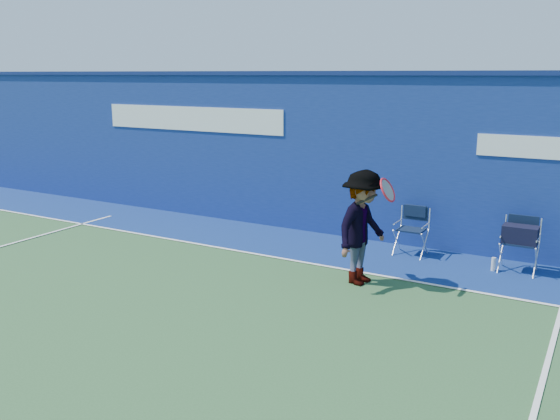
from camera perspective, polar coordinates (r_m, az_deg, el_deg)
The scene contains 8 objects.
ground at distance 7.65m, azimuth -13.43°, elevation -10.74°, with size 80.00×80.00×0.00m, color #2D542D.
stadium_wall at distance 11.45m, azimuth 4.12°, elevation 5.54°, with size 24.00×0.50×3.08m.
out_of_bounds_strip at distance 10.80m, azimuth 1.48°, elevation -3.28°, with size 24.00×1.80×0.01m, color navy.
court_lines at distance 8.05m, azimuth -10.50°, elevation -9.26°, with size 24.00×12.00×0.01m.
directors_chair_left at distance 10.36m, azimuth 12.49°, elevation -2.75°, with size 0.49×0.45×0.83m.
directors_chair_right at distance 9.93m, azimuth 22.01°, elevation -3.57°, with size 0.52×0.46×0.87m.
water_bottle at distance 9.90m, azimuth 19.85°, elevation -4.95°, with size 0.07×0.07×0.22m, color silver.
tennis_player at distance 8.69m, azimuth 7.94°, elevation -1.67°, with size 0.90×1.18×1.69m.
Camera 1 is at (4.87, -5.05, 3.03)m, focal length 38.00 mm.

